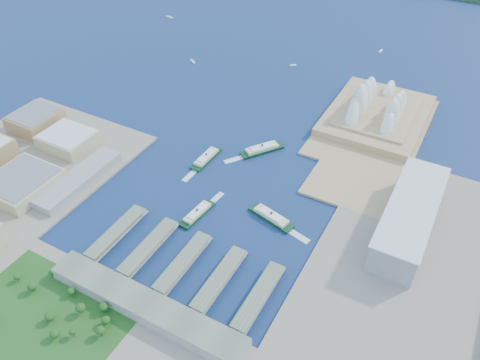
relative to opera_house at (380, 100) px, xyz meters
The scene contains 17 objects.
ground 300.75m from the opera_house, 110.56° to the right, with size 3000.00×3000.00×0.00m, color #102A4F.
east_land 357.85m from the opera_house, 67.75° to the right, with size 240.00×500.00×3.00m, color gray.
peninsula 36.56m from the opera_house, 82.87° to the right, with size 135.00×220.00×3.00m, color tan.
opera_house is the anchor object (origin of this frame).
toaster_building 219.62m from the opera_house, 65.77° to the right, with size 45.00×155.00×35.00m, color gray.
west_buildings 498.76m from the opera_house, 135.41° to the right, with size 200.00×280.00×27.00m, color #9C7C4E, non-canonical shape.
ferry_wharves 367.50m from the opera_house, 104.38° to the right, with size 184.00×90.00×9.30m, color #5F694F, non-canonical shape.
terminal_building 425.27m from the opera_house, 102.24° to the right, with size 200.00×28.00×12.00m, color gray.
park 498.56m from the opera_house, 109.34° to the right, with size 150.00×110.00×16.00m, color #194714, non-canonical shape.
ferry_a 256.66m from the opera_house, 129.59° to the right, with size 13.58×53.35×10.09m, color #0D3419, non-canonical shape.
ferry_b 184.06m from the opera_house, 126.64° to the right, with size 14.78×58.07×10.98m, color #0D3419, non-canonical shape.
ferry_c 311.70m from the opera_house, 112.32° to the right, with size 12.65×49.70×9.40m, color #0D3419, non-canonical shape.
ferry_d 258.21m from the opera_house, 99.80° to the right, with size 14.04×55.17×10.43m, color #0D3419, non-canonical shape.
boat_a 333.03m from the opera_house, behind, with size 3.77×15.09×2.91m, color white, non-canonical shape.
boat_b 200.36m from the opera_house, 150.39° to the left, with size 3.57×10.20×2.76m, color white, non-canonical shape.
boat_d 517.39m from the opera_house, 160.11° to the left, with size 3.65×16.67×2.81m, color white, non-canonical shape.
boat_e 235.35m from the opera_house, 104.20° to the left, with size 3.75×11.79×2.89m, color white, non-canonical shape.
Camera 1 is at (207.76, -310.37, 364.11)m, focal length 35.00 mm.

